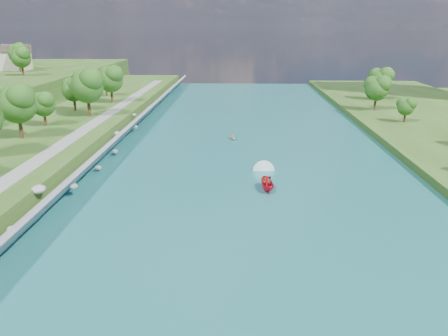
{
  "coord_description": "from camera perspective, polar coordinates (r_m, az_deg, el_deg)",
  "views": [
    {
      "loc": [
        -1.72,
        -47.05,
        23.11
      ],
      "look_at": [
        -3.93,
        16.37,
        2.5
      ],
      "focal_mm": 35.0,
      "sensor_mm": 36.0,
      "label": 1
    }
  ],
  "objects": [
    {
      "name": "river_water",
      "position": [
        70.92,
        3.27,
        -1.01
      ],
      "size": [
        55.0,
        240.0,
        0.1
      ],
      "primitive_type": "cube",
      "color": "#175A5A",
      "rests_on": "ground"
    },
    {
      "name": "ground",
      "position": [
        52.45,
        3.71,
        -8.19
      ],
      "size": [
        260.0,
        260.0,
        0.0
      ],
      "primitive_type": "plane",
      "color": "#2D5119",
      "rests_on": "ground"
    },
    {
      "name": "riverside_path",
      "position": [
        76.32,
        -21.88,
        1.82
      ],
      "size": [
        3.0,
        200.0,
        0.1
      ],
      "primitive_type": "cube",
      "color": "gray",
      "rests_on": "berm_west"
    },
    {
      "name": "trees_ridge",
      "position": [
        154.32,
        -27.04,
        12.8
      ],
      "size": [
        19.78,
        41.4,
        10.79
      ],
      "color": "#234713",
      "rests_on": "ridge_west"
    },
    {
      "name": "riprap_bank",
      "position": [
        73.47,
        -17.28,
        0.3
      ],
      "size": [
        4.32,
        236.0,
        4.28
      ],
      "color": "slate",
      "rests_on": "ground"
    },
    {
      "name": "raft",
      "position": [
        93.85,
        1.17,
        4.02
      ],
      "size": [
        2.76,
        3.47,
        1.55
      ],
      "rotation": [
        0.0,
        0.0,
        0.19
      ],
      "color": "#979A9F",
      "rests_on": "river_water"
    },
    {
      "name": "motorboat",
      "position": [
        65.92,
        5.57,
        -1.83
      ],
      "size": [
        3.6,
        19.08,
        2.23
      ],
      "rotation": [
        0.0,
        0.0,
        3.24
      ],
      "color": "red",
      "rests_on": "river_water"
    }
  ]
}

